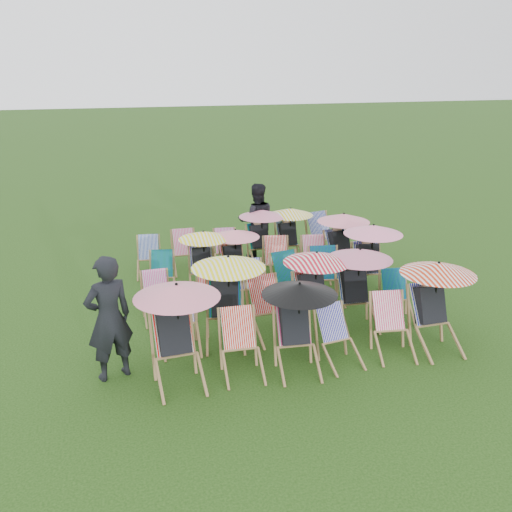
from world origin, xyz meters
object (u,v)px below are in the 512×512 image
object	(u,v)px
person_left	(109,318)
deckchair_29	(325,237)
deckchair_0	(177,333)
person_rear	(256,221)
deckchair_5	(436,305)

from	to	relation	value
person_left	deckchair_29	bearing A→B (deg)	-159.63
deckchair_0	deckchair_29	world-z (taller)	deckchair_0
person_left	person_rear	size ratio (longest dim) A/B	1.06
deckchair_5	deckchair_0	bearing A→B (deg)	178.51
deckchair_29	person_rear	xyz separation A→B (m)	(-1.54, 0.45, 0.38)
deckchair_5	person_rear	world-z (taller)	person_rear
deckchair_5	person_rear	size ratio (longest dim) A/B	0.80
person_rear	deckchair_5	bearing A→B (deg)	115.05
person_left	person_rear	distance (m)	5.80
person_rear	deckchair_29	bearing A→B (deg)	171.84
deckchair_0	person_left	xyz separation A→B (m)	(-0.91, 0.39, 0.17)
deckchair_0	person_left	size ratio (longest dim) A/B	0.78
deckchair_0	person_left	world-z (taller)	person_left
person_rear	person_left	bearing A→B (deg)	61.36
deckchair_29	person_left	distance (m)	6.55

